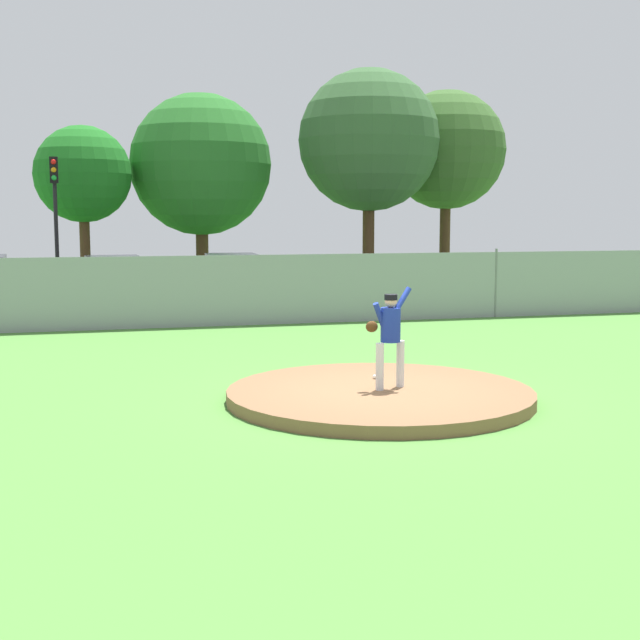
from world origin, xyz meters
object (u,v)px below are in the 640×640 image
at_px(baseball, 375,377).
at_px(parked_car_white, 233,282).
at_px(parked_car_burgundy, 114,285).
at_px(pitcher_youth, 390,331).
at_px(traffic_light_near, 55,203).
at_px(traffic_cone_orange, 566,300).
at_px(parked_car_slate, 469,281).

xyz_separation_m(baseball, parked_car_white, (-0.26, 13.76, 0.58)).
distance_m(baseball, parked_car_burgundy, 14.37).
height_order(pitcher_youth, traffic_light_near, traffic_light_near).
height_order(pitcher_youth, parked_car_burgundy, pitcher_youth).
distance_m(pitcher_youth, parked_car_burgundy, 15.16).
bearing_deg(parked_car_burgundy, traffic_cone_orange, -12.44).
height_order(traffic_cone_orange, traffic_light_near, traffic_light_near).
relative_size(traffic_cone_orange, traffic_light_near, 0.11).
bearing_deg(parked_car_white, pitcher_youth, -89.08).
height_order(parked_car_white, traffic_light_near, traffic_light_near).
height_order(pitcher_youth, traffic_cone_orange, pitcher_youth).
xyz_separation_m(pitcher_youth, baseball, (0.03, 0.84, -0.91)).
xyz_separation_m(parked_car_white, traffic_cone_orange, (10.23, -3.05, -0.55)).
bearing_deg(pitcher_youth, parked_car_slate, 61.07).
height_order(pitcher_youth, parked_car_slate, pitcher_youth).
xyz_separation_m(parked_car_white, traffic_light_near, (-5.57, 3.93, 2.57)).
bearing_deg(traffic_light_near, baseball, -71.74).
xyz_separation_m(baseball, parked_car_slate, (7.73, 13.19, 0.52)).
xyz_separation_m(parked_car_slate, traffic_cone_orange, (2.24, -2.49, -0.49)).
height_order(baseball, traffic_light_near, traffic_light_near).
xyz_separation_m(traffic_cone_orange, traffic_light_near, (-15.80, 6.98, 3.12)).
height_order(parked_car_white, traffic_cone_orange, parked_car_white).
xyz_separation_m(pitcher_youth, parked_car_slate, (7.75, 14.03, -0.39)).
relative_size(pitcher_youth, parked_car_white, 0.39).
height_order(parked_car_white, parked_car_slate, parked_car_white).
height_order(parked_car_burgundy, parked_car_slate, parked_car_burgundy).
bearing_deg(traffic_cone_orange, baseball, -132.94).
height_order(parked_car_burgundy, parked_car_white, parked_car_white).
relative_size(pitcher_youth, parked_car_slate, 0.35).
distance_m(baseball, parked_car_slate, 15.30).
distance_m(traffic_cone_orange, traffic_light_near, 17.55).
relative_size(parked_car_white, traffic_cone_orange, 7.62).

